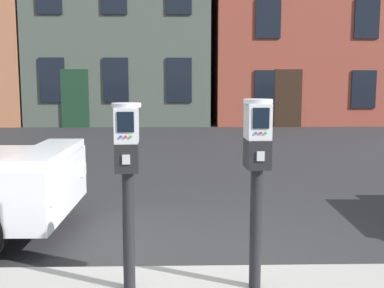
# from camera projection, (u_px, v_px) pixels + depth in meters

# --- Properties ---
(parking_meter_near_kerb) EXTENTS (0.23, 0.26, 1.42)m
(parking_meter_near_kerb) POSITION_uv_depth(u_px,v_px,m) (127.00, 163.00, 3.52)
(parking_meter_near_kerb) COLOR black
(parking_meter_near_kerb) RESTS_ON sidewalk_slab
(parking_meter_twin_adjacent) EXTENTS (0.23, 0.26, 1.45)m
(parking_meter_twin_adjacent) POSITION_uv_depth(u_px,v_px,m) (257.00, 160.00, 3.54)
(parking_meter_twin_adjacent) COLOR black
(parking_meter_twin_adjacent) RESTS_ON sidewalk_slab
(townhouse_cream_stone) EXTENTS (7.12, 6.20, 10.03)m
(townhouse_cream_stone) POSITION_uv_depth(u_px,v_px,m) (298.00, 0.00, 19.93)
(townhouse_cream_stone) COLOR brown
(townhouse_cream_stone) RESTS_ON ground_plane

